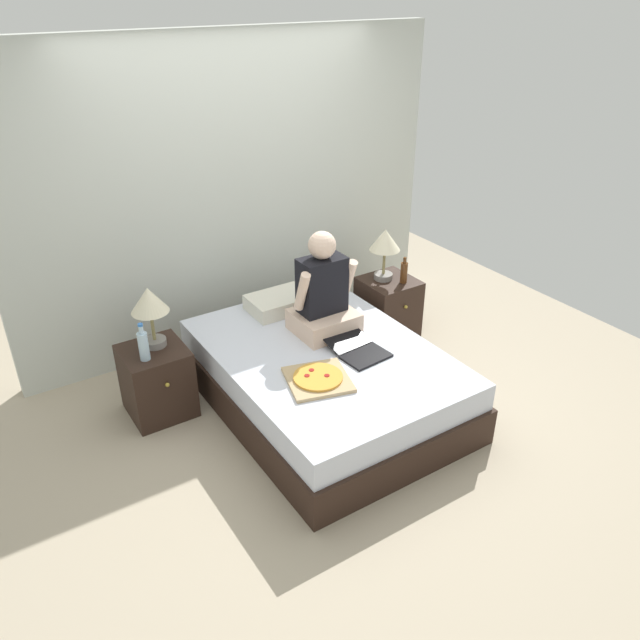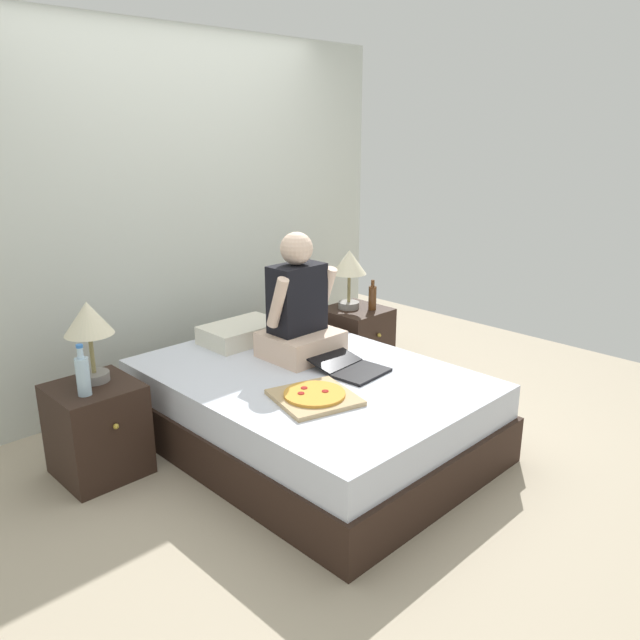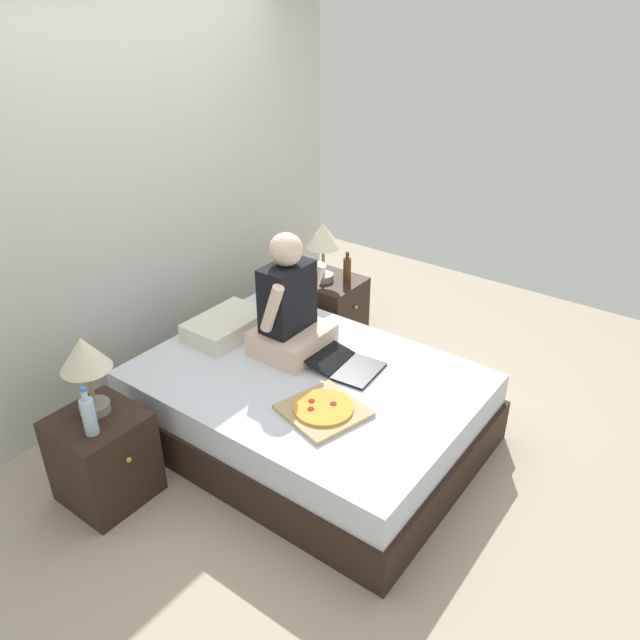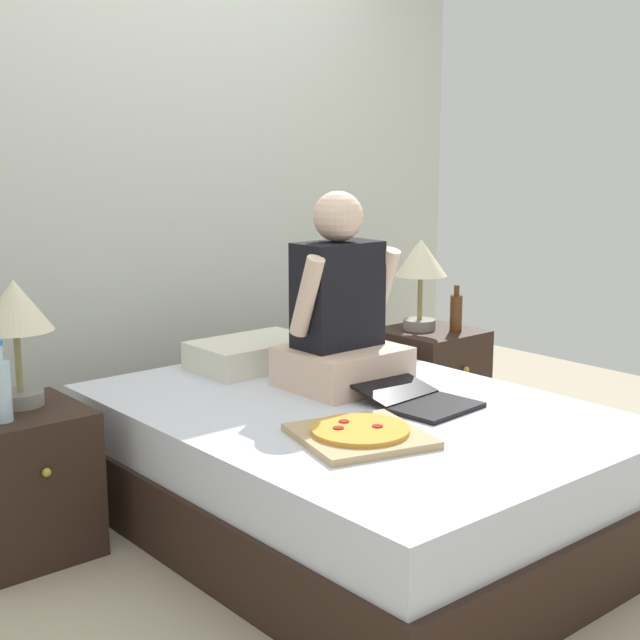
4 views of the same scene
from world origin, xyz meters
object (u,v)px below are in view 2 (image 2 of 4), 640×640
at_px(bed, 310,409).
at_px(nightstand_left, 97,430).
at_px(nightstand_right, 356,341).
at_px(lamp_on_right_nightstand, 349,266).
at_px(beer_bottle, 372,297).
at_px(pizza_box, 315,396).
at_px(lamp_on_left_nightstand, 88,324).
at_px(water_bottle, 83,375).
at_px(person_seated, 299,312).
at_px(laptop, 352,368).

xyz_separation_m(bed, nightstand_left, (-1.05, 0.59, 0.03)).
bearing_deg(nightstand_right, bed, -150.92).
distance_m(nightstand_left, lamp_on_right_nightstand, 2.16).
height_order(nightstand_right, lamp_on_right_nightstand, lamp_on_right_nightstand).
bearing_deg(beer_bottle, nightstand_left, 177.37).
bearing_deg(lamp_on_right_nightstand, pizza_box, -143.62).
distance_m(lamp_on_left_nightstand, pizza_box, 1.26).
distance_m(water_bottle, pizza_box, 1.20).
relative_size(lamp_on_right_nightstand, beer_bottle, 1.96).
xyz_separation_m(water_bottle, pizza_box, (0.88, -0.80, -0.14)).
distance_m(water_bottle, lamp_on_right_nightstand, 2.17).
distance_m(lamp_on_left_nightstand, nightstand_right, 2.15).
bearing_deg(beer_bottle, person_seated, -166.41).
relative_size(nightstand_left, lamp_on_right_nightstand, 1.16).
xyz_separation_m(nightstand_right, person_seated, (-0.90, -0.33, 0.50)).
height_order(nightstand_left, laptop, laptop).
relative_size(nightstand_left, water_bottle, 1.90).
bearing_deg(water_bottle, lamp_on_right_nightstand, 3.72).
bearing_deg(nightstand_left, lamp_on_left_nightstand, 51.38).
relative_size(bed, beer_bottle, 8.70).
relative_size(bed, lamp_on_right_nightstand, 4.45).
bearing_deg(laptop, water_bottle, 153.22).
distance_m(nightstand_left, laptop, 1.47).
relative_size(person_seated, laptop, 1.77).
bearing_deg(pizza_box, laptop, 16.70).
distance_m(bed, lamp_on_left_nightstand, 1.35).
bearing_deg(person_seated, bed, -121.15).
relative_size(bed, lamp_on_left_nightstand, 4.45).
bearing_deg(nightstand_right, lamp_on_left_nightstand, 178.61).
height_order(bed, laptop, laptop).
height_order(bed, nightstand_left, nightstand_left).
relative_size(nightstand_right, pizza_box, 1.07).
bearing_deg(bed, nightstand_left, 150.92).
relative_size(nightstand_right, lamp_on_right_nightstand, 1.16).
bearing_deg(pizza_box, lamp_on_left_nightstand, 129.25).
height_order(nightstand_left, water_bottle, water_bottle).
bearing_deg(lamp_on_left_nightstand, nightstand_left, -128.62).
relative_size(bed, pizza_box, 4.07).
xyz_separation_m(person_seated, pizza_box, (-0.40, -0.55, -0.27)).
distance_m(water_bottle, beer_bottle, 2.26).
bearing_deg(lamp_on_right_nightstand, water_bottle, -176.28).
xyz_separation_m(lamp_on_right_nightstand, laptop, (-0.84, -0.81, -0.36)).
height_order(lamp_on_right_nightstand, person_seated, person_seated).
bearing_deg(laptop, beer_bottle, 35.00).
bearing_deg(laptop, nightstand_left, 148.62).
bearing_deg(beer_bottle, bed, -156.61).
distance_m(lamp_on_left_nightstand, lamp_on_right_nightstand, 2.04).
bearing_deg(lamp_on_left_nightstand, person_seated, -18.28).
relative_size(water_bottle, nightstand_right, 0.53).
height_order(nightstand_left, lamp_on_left_nightstand, lamp_on_left_nightstand).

